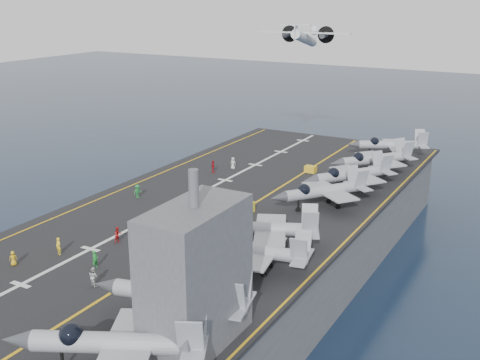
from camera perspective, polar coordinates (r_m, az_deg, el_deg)
The scene contains 28 objects.
ground at distance 86.18m, azimuth -1.32°, elevation -8.98°, with size 500.00×500.00×0.00m, color #142135.
hull at distance 84.08m, azimuth -1.34°, elevation -5.92°, with size 36.00×90.00×10.00m, color #56595E.
flight_deck at distance 82.16m, azimuth -1.37°, elevation -2.59°, with size 38.00×92.00×0.40m, color black.
foul_line at distance 80.69m, azimuth 0.47°, elevation -2.80°, with size 0.35×90.00×0.02m, color gold.
landing_centerline at distance 85.14m, azimuth -4.85°, elevation -1.77°, with size 0.50×90.00×0.02m, color silver.
deck_edge_port at distance 91.49m, azimuth -10.57°, elevation -0.64°, with size 0.25×90.00×0.02m, color gold.
deck_edge_stbd at distance 74.97m, azimuth 10.94°, elevation -4.75°, with size 0.25×90.00×0.02m, color gold.
island_superstructure at distance 48.33m, azimuth -4.25°, elevation -7.56°, with size 5.00×10.00×15.00m, color #56595E, non-canonical shape.
fighter_jet_0 at distance 47.75m, azimuth -11.56°, elevation -14.73°, with size 18.77×16.39×5.47m, color gray, non-canonical shape.
fighter_jet_1 at distance 53.81m, azimuth -5.76°, elevation -10.74°, with size 16.55×12.88×5.11m, color #9298A0, non-canonical shape.
fighter_jet_2 at distance 62.75m, azimuth 1.36°, elevation -6.59°, with size 15.01×11.37×4.72m, color #8F979D, non-canonical shape.
fighter_jet_3 at distance 68.02m, azimuth 2.23°, elevation -4.51°, with size 17.12×14.75×5.01m, color #969FA8, non-canonical shape.
fighter_jet_5 at distance 81.52m, azimuth 8.02°, elevation -0.93°, with size 16.22×17.17×4.97m, color #90969F, non-canonical shape.
fighter_jet_6 at distance 89.37m, azimuth 10.59°, elevation 0.61°, with size 16.49×17.50×5.06m, color gray, non-canonical shape.
fighter_jet_7 at distance 98.46m, azimuth 12.76°, elevation 2.04°, with size 16.87×17.49×5.08m, color #8E969B, non-canonical shape.
fighter_jet_8 at distance 108.99m, azimuth 14.22°, elevation 3.33°, with size 16.59×14.63×4.82m, color gray, non-canonical shape.
tow_cart_a at distance 61.07m, azimuth -8.15°, elevation -9.34°, with size 2.05×1.49×1.13m, color gold, non-canonical shape.
tow_cart_b at distance 79.82m, azimuth 0.47°, elevation -2.52°, with size 2.43×1.72×1.37m, color gold, non-canonical shape.
tow_cart_c at distance 97.78m, azimuth 6.70°, elevation 1.03°, with size 1.83×1.23×1.07m, color gold, non-canonical shape.
crew_0 at distance 68.79m, azimuth -20.71°, elevation -6.96°, with size 1.11×1.17×1.63m, color gold.
crew_1 at distance 69.84m, azimuth -16.83°, elevation -6.03°, with size 1.33×1.02×1.98m, color yellow.
crew_2 at distance 71.39m, azimuth -11.50°, elevation -5.11°, with size 1.01×1.30×1.94m, color #B21919.
crew_3 at distance 86.17m, azimuth -9.69°, elevation -1.06°, with size 1.08×1.33×1.93m, color #1B8131.
crew_4 at distance 96.85m, azimuth -2.57°, elevation 1.27°, with size 1.43×1.44×2.03m, color #A90D16.
crew_5 at distance 98.70m, azimuth -0.67°, elevation 1.60°, with size 1.25×0.86×2.03m, color silver.
crew_6 at distance 65.56m, azimuth -13.58°, elevation -7.34°, with size 0.82×1.19×1.95m, color #1D9230.
crew_7 at distance 61.88m, azimuth -13.72°, elevation -8.88°, with size 1.33×1.03×1.99m, color silver.
transport_plane at distance 137.77m, azimuth 6.13°, elevation 13.21°, with size 22.14×16.25×4.91m, color silver, non-canonical shape.
Camera 1 is at (39.48, -66.39, 38.22)m, focal length 45.00 mm.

